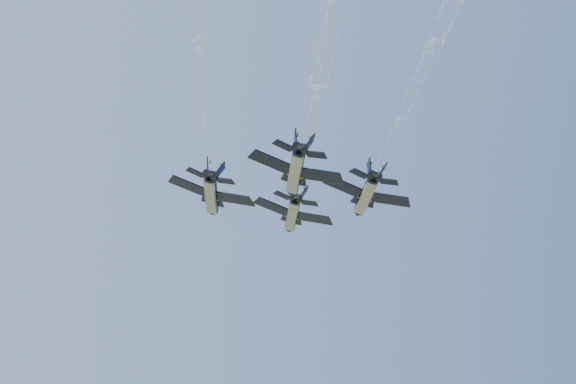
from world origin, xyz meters
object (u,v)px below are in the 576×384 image
object	(u,v)px
jet_right	(366,196)
jet_lead	(293,214)
jet_left	(212,195)
jet_slot	(295,172)

from	to	relation	value
jet_right	jet_lead	bearing A→B (deg)	133.34
jet_left	jet_right	size ratio (longest dim) A/B	1.00
jet_right	jet_left	bearing A→B (deg)	177.80
jet_left	jet_slot	distance (m)	16.88
jet_lead	jet_slot	world-z (taller)	same
jet_slot	jet_right	bearing A→B (deg)	42.28
jet_lead	jet_slot	bearing A→B (deg)	-92.51
jet_lead	jet_right	bearing A→B (deg)	-46.66
jet_lead	jet_left	distance (m)	16.89
jet_lead	jet_right	size ratio (longest dim) A/B	1.00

